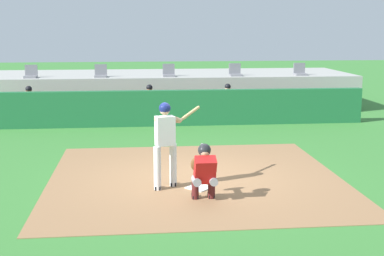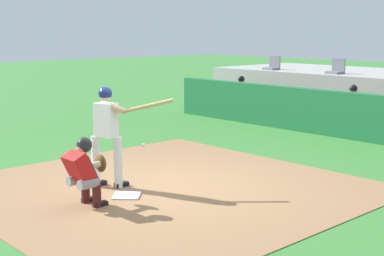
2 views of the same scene
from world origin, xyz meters
name	(u,v)px [view 1 (image 1 of 2)]	position (x,y,z in m)	size (l,w,h in m)	color
ground_plane	(195,178)	(0.00, 0.00, 0.00)	(80.00, 80.00, 0.00)	#387A33
dirt_infield	(195,178)	(0.00, 0.00, 0.01)	(6.40, 6.40, 0.01)	#936B47
home_plate	(199,187)	(0.00, -0.80, 0.02)	(0.44, 0.44, 0.02)	white
batter_at_plate	(166,139)	(-0.68, -0.68, 1.04)	(1.06, 1.09, 1.80)	silver
catcher_crouched	(204,170)	(-0.01, -1.58, 0.61)	(0.49, 1.45, 1.13)	gray
dugout_wall	(174,108)	(0.00, 6.50, 0.60)	(13.00, 0.30, 1.20)	#1E6638
dugout_bench	(172,114)	(0.00, 7.50, 0.23)	(11.80, 0.44, 0.45)	olive
dugout_player_0	(29,104)	(-4.94, 7.34, 0.67)	(0.49, 0.70, 1.30)	#939399
dugout_player_1	(150,103)	(-0.80, 7.34, 0.67)	(0.49, 0.70, 1.30)	#939399
dugout_player_2	(228,102)	(1.98, 7.34, 0.67)	(0.49, 0.70, 1.30)	#939399
stands_platform	(167,90)	(0.00, 10.90, 0.70)	(15.00, 4.40, 1.40)	#9E9E99
stadium_seat_0	(31,74)	(-5.20, 9.38, 1.53)	(0.46, 0.46, 0.48)	slate
stadium_seat_1	(101,74)	(-2.60, 9.38, 1.53)	(0.46, 0.46, 0.48)	slate
stadium_seat_2	(169,73)	(0.00, 9.38, 1.53)	(0.46, 0.46, 0.48)	slate
stadium_seat_3	(235,72)	(2.60, 9.38, 1.53)	(0.46, 0.46, 0.48)	slate
stadium_seat_4	(300,72)	(5.20, 9.38, 1.53)	(0.46, 0.46, 0.48)	slate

